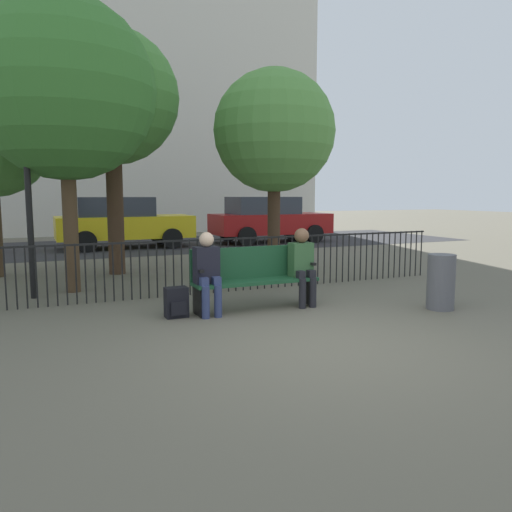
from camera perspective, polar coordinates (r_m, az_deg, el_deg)
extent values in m
plane|color=#605B4C|center=(5.82, 7.90, -9.98)|extent=(80.00, 80.00, 0.00)
cube|color=#194728|center=(7.37, 0.00, -2.89)|extent=(1.90, 0.45, 0.05)
cube|color=#194728|center=(7.51, -0.61, -0.70)|extent=(1.90, 0.05, 0.47)
cube|color=black|center=(7.11, -6.58, -5.17)|extent=(0.06, 0.38, 0.40)
cube|color=black|center=(7.81, 5.97, -4.04)|extent=(0.06, 0.38, 0.40)
cube|color=black|center=(7.02, -6.63, -1.58)|extent=(0.06, 0.38, 0.04)
cube|color=black|center=(7.74, 6.01, -0.77)|extent=(0.06, 0.38, 0.04)
cylinder|color=navy|center=(6.90, -5.77, -5.31)|extent=(0.11, 0.11, 0.45)
cylinder|color=navy|center=(6.96, -4.36, -5.19)|extent=(0.11, 0.11, 0.45)
cube|color=navy|center=(6.94, -6.06, -2.92)|extent=(0.11, 0.20, 0.12)
cube|color=navy|center=(7.00, -4.66, -2.83)|extent=(0.11, 0.20, 0.12)
cube|color=black|center=(7.05, -5.70, -1.04)|extent=(0.34, 0.22, 0.52)
sphere|color=beige|center=(6.99, -5.68, 1.90)|extent=(0.21, 0.21, 0.21)
cylinder|color=black|center=(7.51, 5.33, -4.30)|extent=(0.11, 0.11, 0.45)
cylinder|color=black|center=(7.60, 6.51, -4.18)|extent=(0.11, 0.11, 0.45)
cube|color=black|center=(7.55, 4.97, -2.11)|extent=(0.11, 0.20, 0.12)
cube|color=black|center=(7.64, 6.15, -2.02)|extent=(0.11, 0.20, 0.12)
cube|color=#335B33|center=(7.67, 5.14, -0.40)|extent=(0.34, 0.22, 0.52)
sphere|color=brown|center=(7.61, 5.24, 2.35)|extent=(0.22, 0.22, 0.22)
cube|color=black|center=(7.04, -9.09, -5.24)|extent=(0.31, 0.21, 0.42)
cube|color=black|center=(6.93, -8.82, -5.95)|extent=(0.22, 0.04, 0.19)
cylinder|color=black|center=(8.18, -26.75, -2.31)|extent=(0.02, 0.02, 0.95)
cylinder|color=black|center=(8.17, -25.77, -2.27)|extent=(0.02, 0.02, 0.95)
cylinder|color=black|center=(8.17, -24.79, -2.22)|extent=(0.02, 0.02, 0.95)
cylinder|color=black|center=(8.17, -23.80, -2.17)|extent=(0.02, 0.02, 0.95)
cylinder|color=black|center=(8.17, -22.82, -2.12)|extent=(0.02, 0.02, 0.95)
cylinder|color=black|center=(8.17, -21.84, -2.07)|extent=(0.02, 0.02, 0.95)
cylinder|color=black|center=(8.18, -20.86, -2.02)|extent=(0.02, 0.02, 0.95)
cylinder|color=black|center=(8.19, -19.88, -1.97)|extent=(0.02, 0.02, 0.95)
cylinder|color=black|center=(8.20, -18.91, -1.92)|extent=(0.02, 0.02, 0.95)
cylinder|color=black|center=(8.21, -17.94, -1.86)|extent=(0.02, 0.02, 0.95)
cylinder|color=black|center=(8.23, -16.97, -1.81)|extent=(0.02, 0.02, 0.95)
cylinder|color=black|center=(8.24, -16.00, -1.76)|extent=(0.02, 0.02, 0.95)
cylinder|color=black|center=(8.26, -15.04, -1.71)|extent=(0.02, 0.02, 0.95)
cylinder|color=black|center=(8.29, -14.09, -1.65)|extent=(0.02, 0.02, 0.95)
cylinder|color=black|center=(8.31, -13.14, -1.60)|extent=(0.02, 0.02, 0.95)
cylinder|color=black|center=(8.34, -12.19, -1.55)|extent=(0.02, 0.02, 0.95)
cylinder|color=black|center=(8.37, -11.26, -1.49)|extent=(0.02, 0.02, 0.95)
cylinder|color=black|center=(8.40, -10.32, -1.44)|extent=(0.02, 0.02, 0.95)
cylinder|color=black|center=(8.43, -9.40, -1.39)|extent=(0.02, 0.02, 0.95)
cylinder|color=black|center=(8.47, -8.49, -1.33)|extent=(0.02, 0.02, 0.95)
cylinder|color=black|center=(8.51, -7.58, -1.28)|extent=(0.02, 0.02, 0.95)
cylinder|color=black|center=(8.55, -6.68, -1.23)|extent=(0.02, 0.02, 0.95)
cylinder|color=black|center=(8.59, -5.79, -1.17)|extent=(0.02, 0.02, 0.95)
cylinder|color=black|center=(8.64, -4.91, -1.12)|extent=(0.02, 0.02, 0.95)
cylinder|color=black|center=(8.68, -4.04, -1.07)|extent=(0.02, 0.02, 0.95)
cylinder|color=black|center=(8.73, -3.17, -1.02)|extent=(0.02, 0.02, 0.95)
cylinder|color=black|center=(8.78, -2.32, -0.97)|extent=(0.02, 0.02, 0.95)
cylinder|color=black|center=(8.84, -1.48, -0.91)|extent=(0.02, 0.02, 0.95)
cylinder|color=black|center=(8.89, -0.65, -0.86)|extent=(0.02, 0.02, 0.95)
cylinder|color=black|center=(8.95, 0.18, -0.81)|extent=(0.02, 0.02, 0.95)
cylinder|color=black|center=(9.00, 0.99, -0.76)|extent=(0.02, 0.02, 0.95)
cylinder|color=black|center=(9.06, 1.79, -0.71)|extent=(0.02, 0.02, 0.95)
cylinder|color=black|center=(9.13, 2.58, -0.67)|extent=(0.02, 0.02, 0.95)
cylinder|color=black|center=(9.19, 3.36, -0.62)|extent=(0.02, 0.02, 0.95)
cylinder|color=black|center=(9.25, 4.13, -0.57)|extent=(0.02, 0.02, 0.95)
cylinder|color=black|center=(9.32, 4.89, -0.52)|extent=(0.02, 0.02, 0.95)
cylinder|color=black|center=(9.39, 5.63, -0.48)|extent=(0.02, 0.02, 0.95)
cylinder|color=black|center=(9.46, 6.37, -0.43)|extent=(0.02, 0.02, 0.95)
cylinder|color=black|center=(9.53, 7.09, -0.38)|extent=(0.02, 0.02, 0.95)
cylinder|color=black|center=(9.60, 7.81, -0.34)|extent=(0.02, 0.02, 0.95)
cylinder|color=black|center=(9.68, 8.51, -0.30)|extent=(0.02, 0.02, 0.95)
cylinder|color=black|center=(9.75, 9.21, -0.25)|extent=(0.02, 0.02, 0.95)
cylinder|color=black|center=(9.83, 9.89, -0.21)|extent=(0.02, 0.02, 0.95)
cylinder|color=black|center=(9.91, 10.56, -0.17)|extent=(0.02, 0.02, 0.95)
cylinder|color=black|center=(9.99, 11.22, -0.13)|extent=(0.02, 0.02, 0.95)
cylinder|color=black|center=(10.07, 11.87, -0.09)|extent=(0.02, 0.02, 0.95)
cylinder|color=black|center=(10.15, 12.51, -0.04)|extent=(0.02, 0.02, 0.95)
cylinder|color=black|center=(10.24, 13.14, -0.01)|extent=(0.02, 0.02, 0.95)
cylinder|color=black|center=(10.32, 13.76, 0.03)|extent=(0.02, 0.02, 0.95)
cylinder|color=black|center=(10.41, 14.36, 0.07)|extent=(0.02, 0.02, 0.95)
cylinder|color=black|center=(10.50, 14.96, 0.11)|extent=(0.02, 0.02, 0.95)
cylinder|color=black|center=(10.58, 15.55, 0.15)|extent=(0.02, 0.02, 0.95)
cylinder|color=black|center=(10.67, 16.13, 0.18)|extent=(0.02, 0.02, 0.95)
cylinder|color=black|center=(10.76, 16.70, 0.22)|extent=(0.02, 0.02, 0.95)
cylinder|color=black|center=(10.86, 17.26, 0.25)|extent=(0.02, 0.02, 0.95)
cylinder|color=black|center=(10.95, 17.81, 0.29)|extent=(0.02, 0.02, 0.95)
cylinder|color=black|center=(11.04, 18.35, 0.32)|extent=(0.02, 0.02, 0.95)
cube|color=black|center=(8.64, -3.94, 1.93)|extent=(9.00, 0.03, 0.03)
cylinder|color=#422D1E|center=(11.21, 2.05, 4.35)|extent=(0.28, 0.28, 2.35)
sphere|color=#569342|center=(11.28, 2.10, 14.09)|extent=(2.68, 2.68, 2.68)
cylinder|color=#422D1E|center=(11.06, -15.80, 5.60)|extent=(0.34, 0.34, 2.94)
sphere|color=#478438|center=(11.24, -16.19, 17.08)|extent=(2.79, 2.79, 2.79)
cylinder|color=#4C3823|center=(9.21, -20.47, 4.17)|extent=(0.25, 0.25, 2.62)
sphere|color=#38752D|center=(9.37, -21.06, 17.38)|extent=(3.05, 3.05, 3.05)
cylinder|color=black|center=(8.86, -24.51, 5.24)|extent=(0.10, 0.10, 3.03)
sphere|color=silver|center=(8.98, -25.05, 15.50)|extent=(0.28, 0.28, 0.28)
cube|color=#2B2B2D|center=(17.05, -14.01, 1.12)|extent=(24.00, 6.00, 0.01)
cube|color=yellow|center=(16.52, -14.72, 3.24)|extent=(4.20, 1.70, 0.70)
cube|color=#2D333D|center=(16.44, -15.88, 5.45)|extent=(2.31, 1.56, 0.60)
cylinder|color=black|center=(15.97, -9.55, 1.99)|extent=(0.64, 0.20, 0.64)
cylinder|color=black|center=(17.65, -10.98, 2.43)|extent=(0.64, 0.20, 0.64)
cylinder|color=black|center=(15.52, -18.89, 1.56)|extent=(0.64, 0.20, 0.64)
cylinder|color=black|center=(17.25, -19.43, 2.05)|extent=(0.64, 0.20, 0.64)
cube|color=maroon|center=(17.86, 1.70, 3.73)|extent=(4.20, 1.70, 0.70)
cube|color=#2D333D|center=(17.70, 0.79, 5.81)|extent=(2.31, 1.56, 0.60)
cylinder|color=black|center=(17.74, 6.72, 2.53)|extent=(0.64, 0.20, 0.64)
cylinder|color=black|center=(19.25, 4.06, 2.91)|extent=(0.64, 0.20, 0.64)
cylinder|color=black|center=(16.56, -1.05, 2.26)|extent=(0.64, 0.20, 0.64)
cylinder|color=black|center=(18.17, -3.21, 2.67)|extent=(0.64, 0.20, 0.64)
cube|color=beige|center=(26.18, -18.15, 24.81)|extent=(20.00, 6.00, 19.67)
cylinder|color=#56565B|center=(7.89, 20.38, -2.79)|extent=(0.40, 0.40, 0.82)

